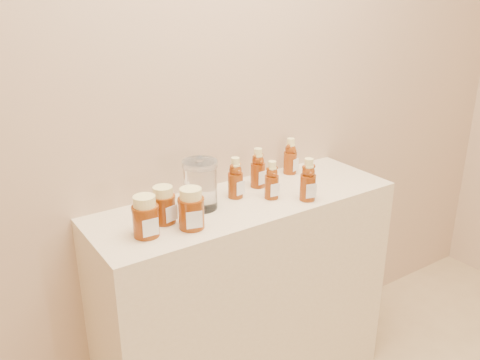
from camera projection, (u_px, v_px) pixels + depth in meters
wall_back at (216, 72)px, 1.90m from camera, size 3.50×0.02×2.70m
display_table at (246, 300)px, 2.08m from camera, size 1.20×0.40×0.90m
bear_bottle_back_left at (235, 175)px, 1.90m from camera, size 0.07×0.07×0.18m
bear_bottle_back_mid at (258, 165)px, 2.01m from camera, size 0.07×0.07×0.18m
bear_bottle_back_right at (290, 154)px, 2.15m from camera, size 0.08×0.08×0.18m
bear_bottle_front_left at (272, 177)px, 1.90m from camera, size 0.06×0.06×0.17m
bear_bottle_front_right at (308, 177)px, 1.88m from camera, size 0.08×0.08×0.18m
honey_jar_left at (145, 216)px, 1.62m from camera, size 0.09×0.09×0.14m
honey_jar_back at (164, 205)px, 1.71m from camera, size 0.10×0.10×0.13m
honey_jar_front at (191, 208)px, 1.67m from camera, size 0.11×0.11×0.14m
glass_canister at (200, 183)px, 1.81m from camera, size 0.16×0.16×0.20m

